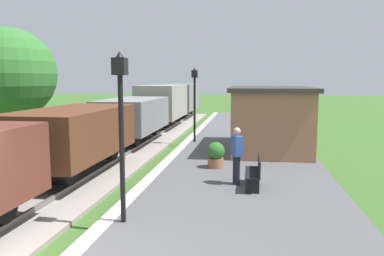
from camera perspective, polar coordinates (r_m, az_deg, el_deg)
name	(u,v)px	position (r m, az deg, el deg)	size (l,w,h in m)	color
freight_train	(139,114)	(20.45, -8.08, 2.16)	(2.50, 32.60, 2.72)	brown
station_hut	(270,118)	(17.13, 11.70, 1.51)	(3.50, 5.80, 2.78)	#9E6B4C
bench_near_hut	(255,172)	(11.04, 9.55, -6.54)	(0.42, 1.50, 0.91)	black
person_waiting	(237,153)	(11.22, 6.80, -3.85)	(0.38, 0.45, 1.71)	black
potted_planter	(216,154)	(13.35, 3.61, -4.02)	(0.64, 0.64, 0.92)	#9E6642
lamp_post_near	(121,106)	(8.08, -10.77, 3.30)	(0.28, 0.28, 3.70)	black
lamp_post_far	(195,91)	(18.62, 0.40, 5.66)	(0.28, 0.28, 3.70)	black
tree_trackside_far	(9,74)	(19.40, -26.03, 7.41)	(4.24, 4.24, 5.74)	#4C3823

